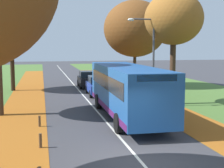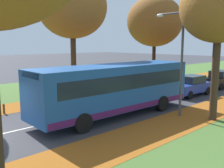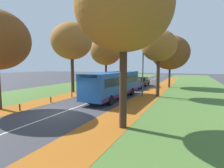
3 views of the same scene
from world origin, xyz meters
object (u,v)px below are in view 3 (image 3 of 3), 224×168
at_px(bollard_third, 72,95).
at_px(bus, 114,84).
at_px(bollard_nearest, 20,107).
at_px(streetlamp_right, 140,65).
at_px(bollard_second, 51,100).
at_px(tree_left_mid, 106,51).
at_px(car_blue_lead, 135,84).
at_px(tree_right_mid, 170,53).
at_px(tree_left_near, 72,41).
at_px(tree_right_nearest, 124,8).
at_px(car_black_following, 143,81).
at_px(tree_right_near, 159,46).

bearing_deg(bollard_third, bus, 13.10).
distance_m(bollard_nearest, bollard_third, 6.99).
bearing_deg(streetlamp_right, bollard_second, -134.40).
xyz_separation_m(tree_left_mid, bollard_third, (2.48, -14.25, -6.26)).
bearing_deg(bollard_third, car_blue_lead, 63.71).
xyz_separation_m(tree_right_mid, bollard_third, (-9.49, -14.52, -5.61)).
height_order(tree_left_near, tree_right_nearest, tree_left_near).
xyz_separation_m(tree_right_nearest, car_black_following, (-4.52, 22.42, -6.14)).
bearing_deg(car_blue_lead, car_black_following, 91.31).
bearing_deg(tree_right_nearest, tree_right_near, 89.73).
relative_size(bollard_second, streetlamp_right, 0.10).
bearing_deg(tree_right_nearest, bus, 117.17).
relative_size(bollard_nearest, bollard_second, 0.92).
distance_m(tree_left_mid, bollard_second, 18.98).
bearing_deg(car_black_following, tree_left_near, -120.42).
height_order(bus, car_blue_lead, bus).
distance_m(tree_right_mid, bollard_second, 21.09).
bearing_deg(bollard_third, streetlamp_right, 27.93).
xyz_separation_m(tree_right_near, bus, (-4.32, -3.34, -4.31)).
bearing_deg(bus, tree_right_mid, 71.16).
relative_size(tree_left_near, tree_left_mid, 1.03).
distance_m(bollard_nearest, bus, 9.60).
xyz_separation_m(tree_right_nearest, bollard_second, (-9.14, 3.67, -6.65)).
bearing_deg(bollard_nearest, tree_right_near, 51.23).
distance_m(tree_left_near, bus, 9.28).
xyz_separation_m(tree_left_mid, tree_right_nearest, (11.68, -21.42, 0.40)).
height_order(tree_left_near, tree_right_mid, tree_left_near).
bearing_deg(bollard_nearest, bollard_second, 89.67).
bearing_deg(tree_left_mid, car_blue_lead, -31.84).
xyz_separation_m(tree_left_near, tree_right_mid, (11.83, 11.21, -1.16)).
relative_size(tree_right_near, car_black_following, 1.86).
height_order(tree_right_mid, car_blue_lead, tree_right_mid).
bearing_deg(bus, bollard_nearest, -121.05).
xyz_separation_m(tree_left_mid, bus, (7.41, -13.11, -4.84)).
height_order(tree_right_near, bollard_nearest, tree_right_near).
bearing_deg(streetlamp_right, tree_left_mid, 132.98).
bearing_deg(car_black_following, streetlamp_right, -77.42).
height_order(bollard_third, car_blue_lead, car_blue_lead).
xyz_separation_m(tree_left_near, tree_right_nearest, (11.53, -10.48, -0.11)).
height_order(tree_right_mid, car_black_following, tree_right_mid).
relative_size(bollard_second, car_black_following, 0.14).
relative_size(tree_left_near, tree_right_nearest, 1.01).
xyz_separation_m(bollard_nearest, bollard_second, (0.02, 3.49, 0.02)).
relative_size(tree_right_near, tree_right_mid, 0.90).
bearing_deg(tree_right_mid, car_black_following, 171.26).
distance_m(tree_left_mid, car_black_following, 9.23).
xyz_separation_m(tree_right_nearest, car_blue_lead, (-4.39, 16.89, -6.14)).
height_order(tree_right_nearest, bus, tree_right_nearest).
bearing_deg(bollard_second, tree_right_near, 40.95).
height_order(tree_left_near, bollard_second, tree_left_near).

